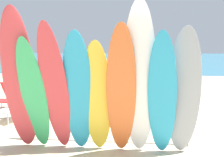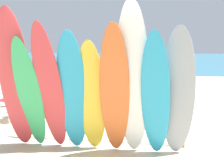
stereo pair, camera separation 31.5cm
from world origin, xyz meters
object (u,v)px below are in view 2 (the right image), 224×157
Objects in this scene: beachgoer_strolling at (126,68)px; beach_chair_striped at (15,103)px; surfboard_yellow_4 at (92,98)px; surfboard_grey_8 at (178,94)px; surfboard_red_2 at (50,89)px; beachgoer_by_water at (170,79)px; surfboard_white_6 at (133,82)px; surfboard_green_1 at (29,95)px; surfboard_teal_3 at (72,93)px; surfboard_teal_7 at (155,97)px; surfboard_red_0 at (16,81)px; surfboard_rack at (99,112)px; beach_chair_blue at (12,94)px; surfboard_orange_5 at (115,92)px.

beachgoer_strolling is 5.46m from beach_chair_striped.
beach_chair_striped is at bearing 141.71° from surfboard_yellow_4.
surfboard_red_2 is at bearing -175.51° from surfboard_grey_8.
surfboard_white_6 is at bearing 24.03° from beachgoer_by_water.
beachgoer_strolling is (-1.52, 6.76, -0.17)m from surfboard_grey_8.
surfboard_green_1 is 2.31m from beach_chair_striped.
surfboard_teal_3 reaches higher than surfboard_teal_7.
surfboard_red_2 reaches higher than surfboard_teal_7.
surfboard_red_0 is at bearing -175.95° from surfboard_teal_7.
surfboard_yellow_4 is 3.78m from beachgoer_by_water.
surfboard_green_1 is 2.56× the size of beach_chair_striped.
beach_chair_blue is at bearing 141.85° from surfboard_rack.
surfboard_teal_7 is at bearing 108.52° from beachgoer_strolling.
surfboard_rack is 4.09× the size of beach_chair_blue.
surfboard_orange_5 is 2.92× the size of beach_chair_blue.
surfboard_red_2 is 1.41m from surfboard_white_6.
surfboard_red_0 is at bearing -157.15° from surfboard_rack.
beach_chair_blue is 0.97× the size of beach_chair_striped.
surfboard_red_0 is 3.56m from beach_chair_blue.
surfboard_red_2 is at bearing -173.04° from surfboard_yellow_4.
surfboard_rack is 0.80m from surfboard_teal_3.
surfboard_teal_3 is (1.01, 0.00, -0.19)m from surfboard_red_0.
beach_chair_blue is (-1.97, 2.99, -0.58)m from surfboard_green_1.
beach_chair_blue is (-3.07, 2.94, -0.55)m from surfboard_yellow_4.
surfboard_orange_5 is at bearing 19.75° from beachgoer_by_water.
surfboard_red_2 is 1.17× the size of surfboard_yellow_4.
surfboard_green_1 reaches higher than beachgoer_by_water.
surfboard_teal_7 is at bearing -7.94° from surfboard_teal_3.
surfboard_red_2 is at bearing -175.10° from surfboard_teal_7.
surfboard_rack is 1.32m from surfboard_green_1.
surfboard_grey_8 reaches higher than beachgoer_strolling.
surfboard_teal_7 is 3.63m from beachgoer_by_water.
surfboard_red_0 is 0.64m from surfboard_red_2.
surfboard_green_1 is 2.52m from surfboard_grey_8.
surfboard_orange_5 is 6.89m from beachgoer_strolling.
surfboard_red_2 is 1.02× the size of surfboard_orange_5.
surfboard_rack is at bearing 86.77° from surfboard_yellow_4.
surfboard_white_6 is (0.29, 0.01, 0.17)m from surfboard_orange_5.
surfboard_yellow_4 is 0.77m from surfboard_white_6.
surfboard_teal_3 reaches higher than surfboard_yellow_4.
surfboard_red_2 is 0.89× the size of surfboard_white_6.
surfboard_yellow_4 is 2.53× the size of beach_chair_blue.
surfboard_red_2 reaches higher than beachgoer_strolling.
surfboard_rack is 3.93m from beach_chair_blue.
beachgoer_by_water reaches higher than beach_chair_striped.
surfboard_rack is 0.92m from surfboard_orange_5.
surfboard_orange_5 is 4.70m from beach_chair_blue.
surfboard_yellow_4 is at bearing -3.30° from surfboard_red_0.
surfboard_green_1 is at bearing 172.95° from surfboard_orange_5.
surfboard_rack is 1.09m from surfboard_red_2.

